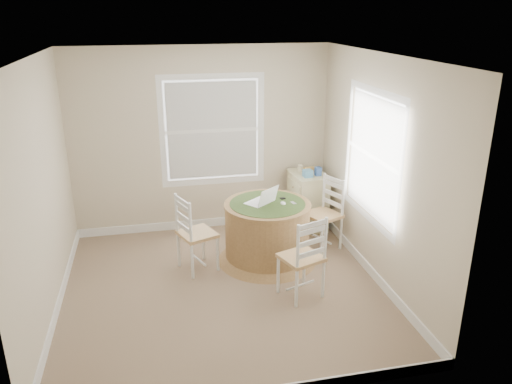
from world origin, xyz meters
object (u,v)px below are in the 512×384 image
object	(u,v)px
chair_near	(301,257)
round_table	(267,229)
laptop	(262,201)
chair_right	(323,215)
chair_left	(197,233)
corner_chest	(307,201)

from	to	relation	value
chair_near	round_table	bearing A→B (deg)	-99.55
chair_near	laptop	world-z (taller)	laptop
chair_right	laptop	xyz separation A→B (m)	(-0.87, -0.16, 0.33)
chair_right	chair_left	bearing A→B (deg)	-104.86
round_table	chair_right	world-z (taller)	chair_right
chair_near	chair_right	size ratio (longest dim) A/B	1.00
laptop	chair_near	bearing A→B (deg)	65.89
chair_near	chair_right	world-z (taller)	same
chair_right	laptop	size ratio (longest dim) A/B	2.12
chair_left	laptop	xyz separation A→B (m)	(0.82, 0.08, 0.33)
chair_left	chair_right	world-z (taller)	same
chair_near	corner_chest	distance (m)	1.88
laptop	corner_chest	world-z (taller)	laptop
round_table	chair_right	distance (m)	0.82
chair_left	chair_near	distance (m)	1.36
chair_near	chair_right	distance (m)	1.26
corner_chest	chair_near	bearing A→B (deg)	-114.34
round_table	laptop	size ratio (longest dim) A/B	2.81
chair_near	laptop	size ratio (longest dim) A/B	2.12
round_table	chair_near	distance (m)	0.92
chair_near	laptop	xyz separation A→B (m)	(-0.24, 0.93, 0.33)
chair_left	laptop	size ratio (longest dim) A/B	2.12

